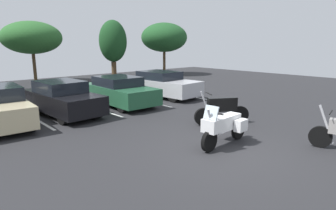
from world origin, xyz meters
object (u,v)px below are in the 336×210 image
Objects in this scene: motorcycle_touring at (224,126)px; car_green at (119,91)px; motorcycle_second at (222,109)px; car_silver at (163,84)px; car_black at (62,98)px.

motorcycle_touring is 0.49× the size of car_green.
motorcycle_second is at bearing 39.01° from motorcycle_touring.
motorcycle_touring is at bearing -118.42° from car_silver.
motorcycle_touring is 7.29m from car_green.
car_silver is at bearing 69.88° from motorcycle_second.
car_silver is at bearing 61.58° from motorcycle_touring.
motorcycle_touring is at bearing -97.24° from car_green.
car_silver reaches higher than car_black.
car_silver reaches higher than motorcycle_second.
car_green is at bearing -174.55° from car_silver.
motorcycle_second is at bearing -80.53° from car_green.
car_silver is (6.13, 0.38, 0.02)m from car_black.
motorcycle_touring is 2.41m from motorcycle_second.
motorcycle_touring is at bearing -140.99° from motorcycle_second.
car_green is at bearing 1.48° from car_black.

